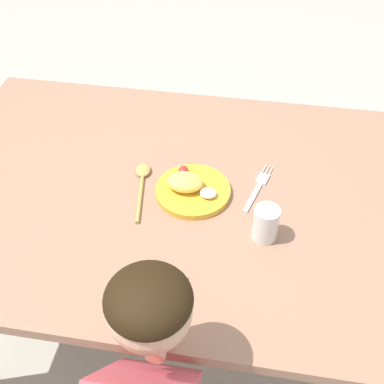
{
  "coord_description": "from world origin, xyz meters",
  "views": [
    {
      "loc": [
        0.24,
        -0.98,
        1.64
      ],
      "look_at": [
        0.08,
        -0.02,
        0.69
      ],
      "focal_mm": 45.97,
      "sensor_mm": 36.0,
      "label": 1
    }
  ],
  "objects_px": {
    "fork": "(258,187)",
    "drinking_cup": "(266,224)",
    "plate": "(191,188)",
    "spoon": "(142,179)"
  },
  "relations": [
    {
      "from": "fork",
      "to": "drinking_cup",
      "type": "xyz_separation_m",
      "value": [
        0.03,
        -0.18,
        0.05
      ]
    },
    {
      "from": "plate",
      "to": "spoon",
      "type": "xyz_separation_m",
      "value": [
        -0.15,
        0.02,
        -0.01
      ]
    },
    {
      "from": "fork",
      "to": "spoon",
      "type": "distance_m",
      "value": 0.33
    },
    {
      "from": "fork",
      "to": "drinking_cup",
      "type": "relative_size",
      "value": 2.06
    },
    {
      "from": "plate",
      "to": "spoon",
      "type": "relative_size",
      "value": 0.89
    },
    {
      "from": "plate",
      "to": "fork",
      "type": "relative_size",
      "value": 1.05
    },
    {
      "from": "fork",
      "to": "spoon",
      "type": "bearing_deg",
      "value": 110.64
    },
    {
      "from": "spoon",
      "to": "drinking_cup",
      "type": "relative_size",
      "value": 2.41
    },
    {
      "from": "plate",
      "to": "spoon",
      "type": "height_order",
      "value": "plate"
    },
    {
      "from": "plate",
      "to": "fork",
      "type": "distance_m",
      "value": 0.19
    }
  ]
}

